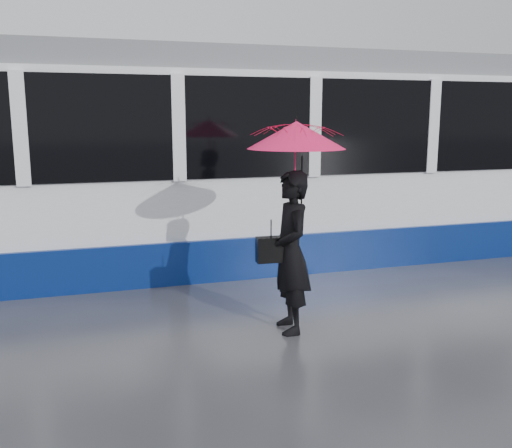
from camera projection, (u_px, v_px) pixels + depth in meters
name	position (u px, v px, depth m)	size (l,w,h in m)	color
ground	(187.00, 315.00, 6.88)	(90.00, 90.00, 0.00)	#2E2E33
rails	(158.00, 264.00, 9.23)	(34.00, 1.51, 0.02)	#3F3D38
tram	(197.00, 162.00, 9.12)	(26.00, 2.56, 3.35)	white
woman	(291.00, 252.00, 6.23)	(0.65, 0.43, 1.79)	black
umbrella	(296.00, 154.00, 6.04)	(1.12, 1.12, 1.21)	#E21347
handbag	(271.00, 249.00, 6.17)	(0.33, 0.16, 0.46)	black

